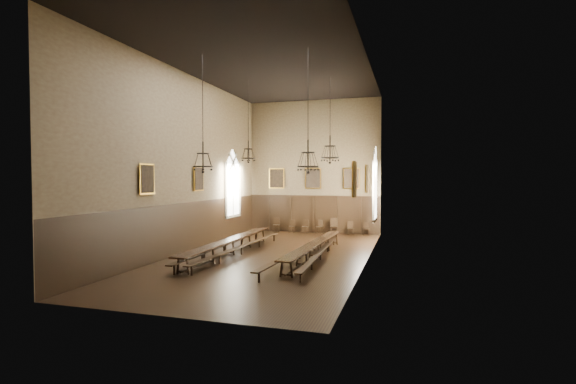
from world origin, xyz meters
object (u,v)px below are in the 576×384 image
at_px(chair_2, 292,229).
at_px(table_right, 314,250).
at_px(bench_left_outer, 224,248).
at_px(chair_4, 319,229).
at_px(table_left, 229,247).
at_px(bench_right_outer, 321,254).
at_px(chair_7, 366,231).
at_px(chair_5, 334,229).
at_px(bench_left_inner, 242,249).
at_px(chandelier_front_left, 203,159).
at_px(chandelier_back_right, 330,153).
at_px(chair_3, 305,229).
at_px(chair_1, 276,227).
at_px(chandelier_front_right, 308,159).
at_px(chandelier_back_left, 248,152).
at_px(chair_6, 351,231).
at_px(bench_right_inner, 300,252).

bearing_deg(chair_2, table_right, -71.91).
distance_m(table_right, bench_left_outer, 4.53).
bearing_deg(chair_4, table_left, -87.78).
bearing_deg(bench_left_outer, bench_right_outer, -2.17).
bearing_deg(bench_left_outer, table_right, 2.53).
height_order(bench_left_outer, chair_7, chair_7).
xyz_separation_m(table_left, chair_5, (3.59, 8.81, -0.06)).
height_order(table_right, bench_left_inner, table_right).
bearing_deg(bench_right_outer, table_right, 134.70).
height_order(bench_right_outer, chandelier_front_left, chandelier_front_left).
distance_m(bench_right_outer, chandelier_back_right, 5.74).
height_order(chair_7, chandelier_front_left, chandelier_front_left).
height_order(chair_3, chandelier_front_left, chandelier_front_left).
relative_size(bench_right_outer, chair_3, 10.37).
distance_m(chair_2, chair_4, 1.91).
xyz_separation_m(table_right, bench_left_outer, (-4.53, -0.20, -0.06)).
height_order(chair_1, chandelier_front_right, chandelier_front_right).
bearing_deg(chandelier_back_right, chandelier_back_left, -169.72).
relative_size(table_right, chair_6, 10.47).
distance_m(table_left, chandelier_front_left, 4.86).
bearing_deg(chandelier_back_left, chandelier_back_right, 10.28).
relative_size(bench_left_outer, chair_6, 11.80).
bearing_deg(bench_right_outer, chandelier_front_left, -151.86).
height_order(chair_1, chair_4, chair_1).
distance_m(bench_left_inner, chandelier_back_left, 5.33).
xyz_separation_m(chair_6, chandelier_back_right, (-0.33, -5.64, 4.81)).
distance_m(chair_1, chair_2, 1.14).
distance_m(table_left, bench_right_inner, 3.56).
bearing_deg(bench_left_outer, chair_6, 59.41).
bearing_deg(chandelier_front_left, bench_right_outer, 28.14).
distance_m(chair_2, chair_3, 0.95).
xyz_separation_m(chair_4, chandelier_back_right, (1.76, -5.67, 4.79)).
bearing_deg(chair_2, chair_4, -2.82).
bearing_deg(chandelier_front_right, chandelier_front_left, -175.16).
height_order(chair_4, chandelier_back_left, chandelier_back_left).
relative_size(table_right, bench_right_outer, 0.97).
relative_size(bench_right_inner, chandelier_front_right, 2.05).
height_order(bench_left_outer, bench_right_outer, bench_left_outer).
height_order(table_left, chair_7, chair_7).
bearing_deg(chair_3, chair_6, 2.90).
bearing_deg(chair_3, table_right, -70.83).
height_order(chandelier_back_left, chandelier_back_right, same).
xyz_separation_m(chair_7, chandelier_front_right, (-1.27, -10.82, 4.26)).
bearing_deg(chair_7, bench_right_outer, -112.43).
xyz_separation_m(bench_left_outer, chandelier_back_right, (4.74, 2.94, 4.78)).
distance_m(chandelier_back_left, chandelier_front_right, 6.25).
distance_m(chair_2, chandelier_front_right, 12.23).
distance_m(bench_right_outer, chandelier_front_left, 6.77).
bearing_deg(chandelier_back_left, table_left, -91.79).
xyz_separation_m(bench_left_outer, chair_5, (3.97, 8.63, 0.02)).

